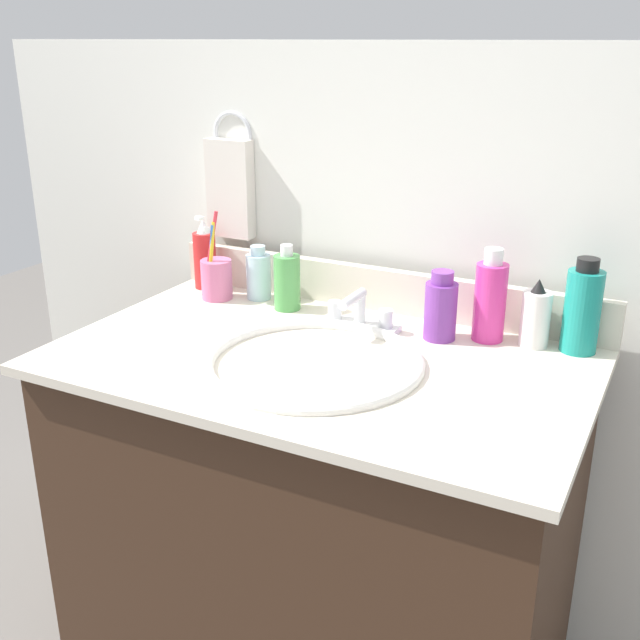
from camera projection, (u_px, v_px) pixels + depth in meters
name	position (u px, v px, depth m)	size (l,w,h in m)	color
vanity_cabinet	(319.00, 536.00, 1.51)	(0.93, 0.54, 0.74)	#382316
countertop	(319.00, 361.00, 1.37)	(0.96, 0.59, 0.02)	beige
backsplash	(380.00, 289.00, 1.59)	(0.96, 0.02, 0.09)	beige
back_wall	(389.00, 348.00, 1.70)	(2.06, 0.04, 1.30)	silver
towel_ring	(233.00, 134.00, 1.68)	(0.10, 0.10, 0.01)	silver
hand_towel	(230.00, 189.00, 1.71)	(0.11, 0.04, 0.22)	silver
sink_basin	(313.00, 380.00, 1.34)	(0.40, 0.40, 0.11)	white
faucet	(359.00, 316.00, 1.49)	(0.16, 0.10, 0.08)	silver
bottle_gel_clear	(259.00, 275.00, 1.66)	(0.05, 0.05, 0.12)	silver
bottle_toner_green	(287.00, 281.00, 1.59)	(0.06, 0.06, 0.14)	#4C9E4C
bottle_spray_red	(205.00, 258.00, 1.72)	(0.05, 0.05, 0.16)	red
bottle_cream_purple	(441.00, 308.00, 1.43)	(0.06, 0.06, 0.13)	#7A3899
bottle_soap_pink	(490.00, 300.00, 1.42)	(0.06, 0.06, 0.18)	#D8338C
bottle_lotion_white	(536.00, 317.00, 1.40)	(0.05, 0.05, 0.13)	white
bottle_mouthwash_teal	(582.00, 309.00, 1.37)	(0.07, 0.07, 0.18)	teal
cup_pink	(216.00, 277.00, 1.66)	(0.07, 0.07, 0.20)	#D16693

